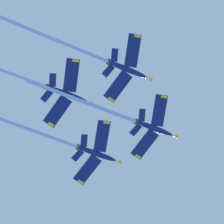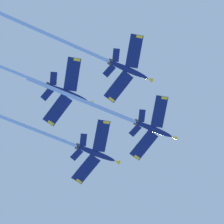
% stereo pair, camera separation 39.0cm
% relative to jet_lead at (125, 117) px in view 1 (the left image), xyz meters
% --- Properties ---
extents(jet_lead, '(42.28, 23.39, 10.04)m').
position_rel_jet_lead_xyz_m(jet_lead, '(0.00, 0.00, 0.00)').
color(jet_lead, navy).
extents(jet_left_wing, '(50.57, 27.37, 11.80)m').
position_rel_jet_lead_xyz_m(jet_left_wing, '(17.35, -6.64, -2.36)').
color(jet_left_wing, navy).
extents(jet_right_wing, '(41.94, 23.21, 10.17)m').
position_rel_jet_lead_xyz_m(jet_right_wing, '(6.88, 16.08, -0.97)').
color(jet_right_wing, navy).
extents(jet_slot, '(45.04, 23.97, 9.61)m').
position_rel_jet_lead_xyz_m(jet_slot, '(22.66, 8.77, -2.81)').
color(jet_slot, navy).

